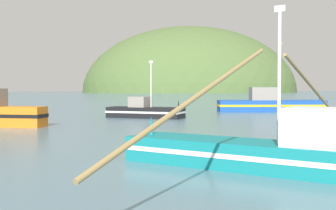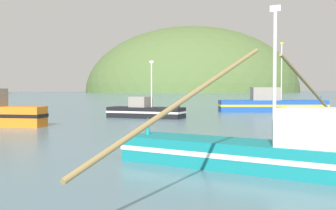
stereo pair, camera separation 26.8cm
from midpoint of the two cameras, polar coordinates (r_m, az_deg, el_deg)
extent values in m
ellipsoid|color=#516B38|center=(247.21, 2.93, 1.62)|extent=(117.97, 94.38, 71.78)
cube|color=#19479E|center=(51.94, 12.84, -0.12)|extent=(12.24, 5.05, 1.30)
cube|color=gold|center=(51.94, 12.84, -0.04)|extent=(12.36, 5.10, 0.23)
cone|color=#19479E|center=(53.58, 18.55, 0.97)|extent=(0.24, 0.24, 0.70)
cube|color=gray|center=(51.69, 11.95, 1.41)|extent=(3.37, 2.43, 1.46)
cylinder|color=silver|center=(52.18, 13.92, 4.06)|extent=(0.12, 0.12, 6.29)
cube|color=gold|center=(52.39, 13.95, 7.63)|extent=(0.36, 0.11, 0.20)
cube|color=#147F84|center=(15.23, 12.70, -6.47)|extent=(8.76, 9.41, 0.92)
cube|color=white|center=(15.23, 12.70, -6.30)|extent=(8.85, 9.50, 0.17)
cone|color=#147F84|center=(17.51, -2.59, -2.61)|extent=(0.28, 0.28, 0.70)
cube|color=silver|center=(14.65, 18.13, -2.69)|extent=(2.63, 2.65, 1.20)
cylinder|color=silver|center=(15.00, 13.44, 3.32)|extent=(0.12, 0.12, 4.26)
cube|color=white|center=(15.21, 13.52, 11.83)|extent=(0.26, 0.29, 0.20)
cylinder|color=#997F4C|center=(10.53, 3.01, 1.16)|extent=(5.99, 5.40, 2.78)
cylinder|color=#997F4C|center=(19.82, 17.94, 1.57)|extent=(5.99, 5.40, 2.78)
cube|color=black|center=(40.59, -3.09, -0.95)|extent=(6.89, 5.82, 0.96)
cube|color=white|center=(40.58, -3.09, -0.89)|extent=(6.96, 5.88, 0.17)
cone|color=black|center=(39.32, 1.16, 0.16)|extent=(0.28, 0.28, 0.70)
cube|color=gray|center=(40.76, -3.76, 0.40)|extent=(2.36, 2.43, 0.95)
cylinder|color=silver|center=(40.29, -2.36, 2.53)|extent=(0.12, 0.12, 3.96)
cube|color=white|center=(40.35, -2.37, 5.51)|extent=(0.31, 0.24, 0.20)
camera|label=1|loc=(0.13, -90.22, -0.01)|focal=47.98mm
camera|label=2|loc=(0.13, 89.78, 0.01)|focal=47.98mm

